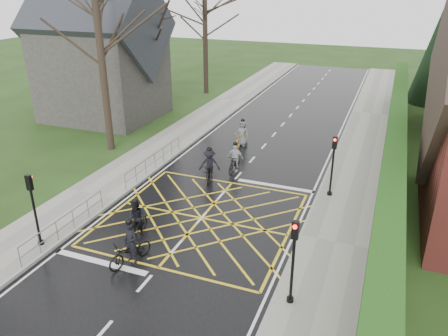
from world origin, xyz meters
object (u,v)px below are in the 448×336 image
Objects in this scene: cyclist_rear at (130,249)px; cyclist_lead at (242,136)px; cyclist_back at (136,222)px; cyclist_mid at (209,168)px; cyclist_front at (235,161)px.

cyclist_rear reaches higher than cyclist_lead.
cyclist_mid is (0.63, 6.30, 0.03)m from cyclist_back.
cyclist_back is at bearing -115.47° from cyclist_mid.
cyclist_back is (-0.82, 1.76, 0.04)m from cyclist_rear.
cyclist_mid is at bearing 109.97° from cyclist_rear.
cyclist_rear reaches higher than cyclist_mid.
cyclist_back is at bearing 133.67° from cyclist_rear.
cyclist_mid is at bearing 83.72° from cyclist_back.
cyclist_front is (1.53, 7.84, -0.01)m from cyclist_back.
cyclist_mid is (-0.19, 8.06, 0.07)m from cyclist_rear.
cyclist_lead is at bearing 86.78° from cyclist_back.
cyclist_mid reaches higher than cyclist_front.
cyclist_lead is (-0.26, 13.69, 0.01)m from cyclist_rear.
cyclist_rear is 1.08× the size of cyclist_lead.
cyclist_front is at bearing -71.28° from cyclist_lead.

